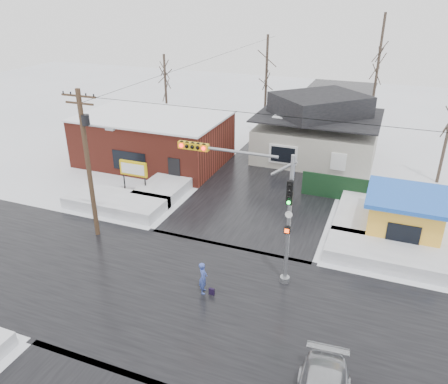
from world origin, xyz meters
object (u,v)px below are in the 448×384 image
(kiosk, at_px, (404,216))
(utility_pole, at_px, (88,157))
(traffic_signal, at_px, (258,199))
(pedestrian, at_px, (203,278))
(marquee_sign, at_px, (133,170))

(kiosk, bearing_deg, utility_pole, -159.56)
(utility_pole, bearing_deg, traffic_signal, -2.95)
(traffic_signal, height_order, utility_pole, utility_pole)
(utility_pole, bearing_deg, kiosk, 20.44)
(traffic_signal, relative_size, pedestrian, 4.08)
(marquee_sign, bearing_deg, pedestrian, -43.16)
(traffic_signal, xyz_separation_m, pedestrian, (-2.01, -2.31, -3.68))
(utility_pole, distance_m, marquee_sign, 6.87)
(traffic_signal, bearing_deg, marquee_sign, 150.28)
(traffic_signal, distance_m, pedestrian, 4.79)
(marquee_sign, bearing_deg, utility_pole, -79.87)
(pedestrian, bearing_deg, traffic_signal, -61.00)
(traffic_signal, distance_m, kiosk, 10.43)
(utility_pole, distance_m, pedestrian, 9.79)
(utility_pole, height_order, kiosk, utility_pole)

